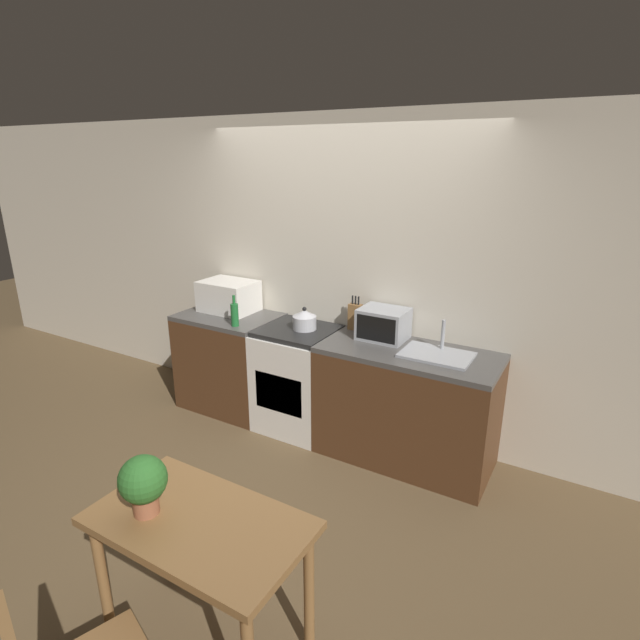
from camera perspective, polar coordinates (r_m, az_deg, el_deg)
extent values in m
plane|color=brown|center=(3.82, -6.84, -18.25)|extent=(16.00, 16.00, 0.00)
cube|color=beige|center=(4.21, 2.46, 4.97)|extent=(10.00, 0.06, 2.60)
cube|color=#4C2D19|center=(4.74, -10.15, -4.83)|extent=(0.88, 0.62, 0.86)
cube|color=#474442|center=(4.59, -10.46, 0.35)|extent=(0.88, 0.62, 0.04)
cube|color=#4C2D19|center=(3.94, 9.76, -9.85)|extent=(1.33, 0.62, 0.86)
cube|color=#474442|center=(3.75, 10.13, -3.76)|extent=(1.33, 0.62, 0.04)
cube|color=silver|center=(4.33, -2.44, -6.89)|extent=(0.62, 0.62, 0.86)
cube|color=black|center=(4.15, -2.53, -1.26)|extent=(0.60, 0.57, 0.04)
cube|color=black|center=(4.10, -4.75, -8.39)|extent=(0.45, 0.02, 0.32)
cylinder|color=#B7B7BC|center=(4.12, -1.78, -0.29)|extent=(0.20, 0.20, 0.11)
cone|color=#B7B7BC|center=(4.10, -1.79, 0.79)|extent=(0.19, 0.19, 0.05)
sphere|color=black|center=(4.09, -1.80, 1.27)|extent=(0.04, 0.04, 0.04)
cube|color=silver|center=(4.66, -10.39, 2.71)|extent=(0.49, 0.37, 0.28)
cube|color=black|center=(4.54, -11.83, 2.18)|extent=(0.43, 0.01, 0.22)
cylinder|color=#1E662D|center=(4.25, -9.73, 0.57)|extent=(0.06, 0.06, 0.19)
cylinder|color=#1E662D|center=(4.21, -9.82, 2.31)|extent=(0.02, 0.02, 0.07)
cube|color=brown|center=(4.10, 4.04, 0.35)|extent=(0.11, 0.06, 0.22)
cylinder|color=black|center=(4.07, 3.74, 2.33)|extent=(0.01, 0.01, 0.07)
cylinder|color=black|center=(4.06, 4.08, 2.28)|extent=(0.01, 0.01, 0.07)
cylinder|color=black|center=(4.05, 4.43, 2.22)|extent=(0.01, 0.01, 0.07)
cube|color=#999BA0|center=(3.92, 7.26, -0.43)|extent=(0.36, 0.29, 0.24)
cube|color=black|center=(3.79, 6.41, -1.03)|extent=(0.32, 0.01, 0.19)
cube|color=#999BA0|center=(3.68, 13.18, -3.91)|extent=(0.50, 0.34, 0.02)
cylinder|color=#999BA0|center=(3.74, 13.87, -1.60)|extent=(0.03, 0.03, 0.22)
cube|color=brown|center=(2.45, -13.67, -21.63)|extent=(0.99, 0.56, 0.04)
cylinder|color=brown|center=(2.86, -23.52, -25.80)|extent=(0.05, 0.05, 0.70)
cylinder|color=brown|center=(3.05, -16.44, -21.61)|extent=(0.05, 0.05, 0.70)
cylinder|color=brown|center=(2.63, -1.26, -28.73)|extent=(0.05, 0.05, 0.70)
cylinder|color=#9E5B3D|center=(2.51, -19.25, -19.28)|extent=(0.11, 0.11, 0.09)
sphere|color=#2D6B28|center=(2.44, -19.59, -16.77)|extent=(0.21, 0.21, 0.21)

